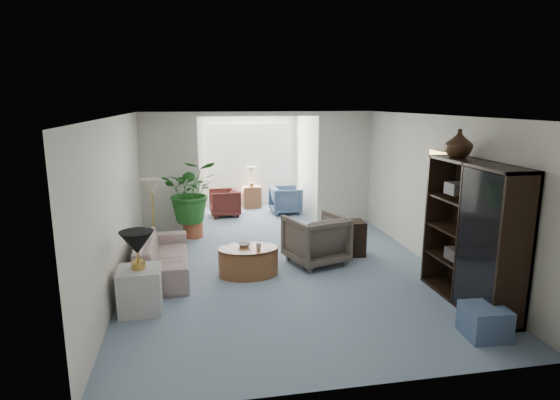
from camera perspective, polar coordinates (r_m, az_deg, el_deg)
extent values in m
plane|color=#8395AE|center=(7.44, 0.86, -9.27)|extent=(6.00, 6.00, 0.00)
plane|color=#8395AE|center=(11.31, -3.25, -1.78)|extent=(2.60, 2.60, 0.00)
cube|color=silver|center=(9.91, -13.48, 3.29)|extent=(1.20, 0.12, 2.50)
cube|color=silver|center=(10.43, 7.90, 3.93)|extent=(1.20, 0.12, 2.50)
cube|color=silver|center=(9.89, -2.59, 10.58)|extent=(2.60, 0.12, 0.10)
cube|color=white|center=(12.12, -3.98, 5.87)|extent=(2.20, 0.02, 1.50)
cube|color=white|center=(12.09, -3.97, 5.85)|extent=(2.20, 0.02, 1.50)
cube|color=#ACA48A|center=(7.78, 19.16, 3.95)|extent=(0.04, 0.50, 0.40)
imported|color=#B6AD9A|center=(7.66, -14.34, -6.67)|extent=(0.87, 2.07, 0.60)
cube|color=silver|center=(6.42, -16.89, -10.58)|extent=(0.55, 0.55, 0.59)
cone|color=black|center=(6.20, -17.26, -5.06)|extent=(0.44, 0.44, 0.30)
cone|color=beige|center=(8.35, -15.59, 1.57)|extent=(0.36, 0.36, 0.28)
cylinder|color=brown|center=(7.40, -3.92, -7.58)|extent=(1.22, 1.22, 0.45)
imported|color=beige|center=(7.41, -4.42, -5.52)|extent=(0.26, 0.26, 0.05)
imported|color=beige|center=(7.23, -2.67, -5.76)|extent=(0.13, 0.13, 0.09)
imported|color=#60564B|center=(7.88, 4.44, -4.87)|extent=(1.12, 1.14, 0.83)
cube|color=black|center=(8.39, 8.54, -4.67)|extent=(0.54, 0.44, 0.62)
cube|color=black|center=(6.67, 22.68, -3.96)|extent=(0.47, 1.75, 1.95)
imported|color=#321F10|center=(6.89, 21.22, 6.54)|extent=(0.37, 0.37, 0.39)
cube|color=slate|center=(6.08, 23.95, -13.55)|extent=(0.50, 0.50, 0.37)
cylinder|color=#A4502F|center=(9.58, -10.67, -3.56)|extent=(0.40, 0.40, 0.32)
imported|color=#246322|center=(9.40, -10.85, 1.10)|extent=(1.14, 0.99, 1.27)
imported|color=slate|center=(11.36, 0.70, 0.01)|extent=(0.76, 0.74, 0.66)
imported|color=#54201D|center=(11.17, -6.86, -0.33)|extent=(0.74, 0.72, 0.64)
cube|color=brown|center=(11.98, -3.52, 0.37)|extent=(0.47, 0.38, 0.56)
cube|color=#2B2521|center=(6.15, 25.05, -0.05)|extent=(0.30, 0.26, 0.16)
cube|color=#494644|center=(6.43, 23.50, -3.54)|extent=(0.30, 0.26, 0.16)
cube|color=black|center=(6.38, 24.32, -7.97)|extent=(0.30, 0.26, 0.16)
cube|color=#4E4B49|center=(6.80, 21.21, 1.33)|extent=(0.30, 0.26, 0.16)
cube|color=#393634|center=(6.90, 21.21, -6.23)|extent=(0.30, 0.26, 0.16)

